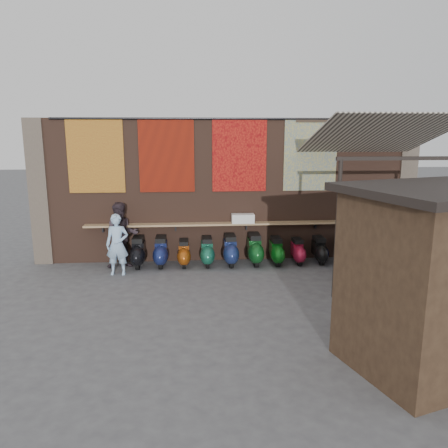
# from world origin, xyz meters

# --- Properties ---
(ground) EXTENTS (70.00, 70.00, 0.00)m
(ground) POSITION_xyz_m (0.00, 0.00, 0.00)
(ground) COLOR #474749
(ground) RESTS_ON ground
(brick_wall) EXTENTS (10.00, 0.40, 4.00)m
(brick_wall) POSITION_xyz_m (0.00, 2.70, 2.00)
(brick_wall) COLOR brown
(brick_wall) RESTS_ON ground
(pier_left) EXTENTS (0.50, 0.50, 4.00)m
(pier_left) POSITION_xyz_m (-5.20, 2.70, 2.00)
(pier_left) COLOR #4C4238
(pier_left) RESTS_ON ground
(pier_right) EXTENTS (0.50, 0.50, 4.00)m
(pier_right) POSITION_xyz_m (5.20, 2.70, 2.00)
(pier_right) COLOR #4C4238
(pier_right) RESTS_ON ground
(eating_counter) EXTENTS (8.00, 0.32, 0.05)m
(eating_counter) POSITION_xyz_m (0.00, 2.33, 1.10)
(eating_counter) COLOR #9E7A51
(eating_counter) RESTS_ON brick_wall
(shelf_box) EXTENTS (0.63, 0.29, 0.25)m
(shelf_box) POSITION_xyz_m (0.39, 2.30, 1.25)
(shelf_box) COLOR white
(shelf_box) RESTS_ON eating_counter
(tapestry_redgold) EXTENTS (1.50, 0.02, 2.00)m
(tapestry_redgold) POSITION_xyz_m (-3.60, 2.48, 3.00)
(tapestry_redgold) COLOR maroon
(tapestry_redgold) RESTS_ON brick_wall
(tapestry_sun) EXTENTS (1.50, 0.02, 2.00)m
(tapestry_sun) POSITION_xyz_m (-1.70, 2.48, 3.00)
(tapestry_sun) COLOR red
(tapestry_sun) RESTS_ON brick_wall
(tapestry_orange) EXTENTS (1.50, 0.02, 2.00)m
(tapestry_orange) POSITION_xyz_m (0.30, 2.48, 3.00)
(tapestry_orange) COLOR red
(tapestry_orange) RESTS_ON brick_wall
(tapestry_multi) EXTENTS (1.50, 0.02, 2.00)m
(tapestry_multi) POSITION_xyz_m (2.30, 2.48, 3.00)
(tapestry_multi) COLOR #2B579F
(tapestry_multi) RESTS_ON brick_wall
(hang_rail) EXTENTS (9.50, 0.06, 0.06)m
(hang_rail) POSITION_xyz_m (0.00, 2.47, 3.98)
(hang_rail) COLOR black
(hang_rail) RESTS_ON brick_wall
(scooter_stool_0) EXTENTS (0.39, 0.86, 0.82)m
(scooter_stool_0) POSITION_xyz_m (-2.52, 2.04, 0.41)
(scooter_stool_0) COLOR black
(scooter_stool_0) RESTS_ON ground
(scooter_stool_1) EXTENTS (0.38, 0.85, 0.81)m
(scooter_stool_1) POSITION_xyz_m (-1.90, 2.04, 0.41)
(scooter_stool_1) COLOR navy
(scooter_stool_1) RESTS_ON ground
(scooter_stool_2) EXTENTS (0.34, 0.76, 0.72)m
(scooter_stool_2) POSITION_xyz_m (-1.27, 1.99, 0.36)
(scooter_stool_2) COLOR #8F3F0D
(scooter_stool_2) RESTS_ON ground
(scooter_stool_3) EXTENTS (0.37, 0.82, 0.78)m
(scooter_stool_3) POSITION_xyz_m (-0.63, 2.01, 0.39)
(scooter_stool_3) COLOR #165A42
(scooter_stool_3) RESTS_ON ground
(scooter_stool_4) EXTENTS (0.40, 0.88, 0.84)m
(scooter_stool_4) POSITION_xyz_m (0.01, 1.99, 0.42)
(scooter_stool_4) COLOR navy
(scooter_stool_4) RESTS_ON ground
(scooter_stool_5) EXTENTS (0.40, 0.90, 0.85)m
(scooter_stool_5) POSITION_xyz_m (0.70, 2.01, 0.43)
(scooter_stool_5) COLOR #0E491A
(scooter_stool_5) RESTS_ON ground
(scooter_stool_6) EXTENTS (0.36, 0.79, 0.75)m
(scooter_stool_6) POSITION_xyz_m (1.30, 1.96, 0.37)
(scooter_stool_6) COLOR #0E6216
(scooter_stool_6) RESTS_ON ground
(scooter_stool_7) EXTENTS (0.33, 0.73, 0.70)m
(scooter_stool_7) POSITION_xyz_m (1.91, 1.99, 0.35)
(scooter_stool_7) COLOR #AA1635
(scooter_stool_7) RESTS_ON ground
(scooter_stool_8) EXTENTS (0.35, 0.78, 0.74)m
(scooter_stool_8) POSITION_xyz_m (2.53, 2.01, 0.37)
(scooter_stool_8) COLOR black
(scooter_stool_8) RESTS_ON ground
(scooter_stool_9) EXTENTS (0.34, 0.76, 0.72)m
(scooter_stool_9) POSITION_xyz_m (3.21, 2.02, 0.36)
(scooter_stool_9) COLOR navy
(scooter_stool_9) RESTS_ON ground
(diner_left) EXTENTS (0.60, 0.41, 1.59)m
(diner_left) POSITION_xyz_m (-2.96, 1.40, 0.80)
(diner_left) COLOR #9FC5E8
(diner_left) RESTS_ON ground
(diner_right) EXTENTS (0.98, 0.82, 1.80)m
(diner_right) POSITION_xyz_m (-2.93, 2.00, 0.90)
(diner_right) COLOR #32272E
(diner_right) RESTS_ON ground
(shopper_navy) EXTENTS (1.12, 0.97, 1.80)m
(shopper_navy) POSITION_xyz_m (4.10, 0.44, 0.90)
(shopper_navy) COLOR #171834
(shopper_navy) RESTS_ON ground
(shopper_grey) EXTENTS (1.33, 1.30, 1.83)m
(shopper_grey) POSITION_xyz_m (4.90, 0.30, 0.92)
(shopper_grey) COLOR #55565A
(shopper_grey) RESTS_ON ground
(shopper_tan) EXTENTS (0.93, 1.05, 1.80)m
(shopper_tan) POSITION_xyz_m (3.01, 0.38, 0.90)
(shopper_tan) COLOR #866455
(shopper_tan) RESTS_ON ground
(market_stall) EXTENTS (2.97, 2.55, 2.74)m
(market_stall) POSITION_xyz_m (2.71, -3.55, 1.37)
(market_stall) COLOR black
(market_stall) RESTS_ON ground
(stall_sign) EXTENTS (1.16, 0.39, 0.50)m
(stall_sign) POSITION_xyz_m (2.43, -2.61, 1.98)
(stall_sign) COLOR gold
(stall_sign) RESTS_ON market_stall
(stall_shelf) EXTENTS (2.03, 0.71, 0.06)m
(stall_shelf) POSITION_xyz_m (2.43, -2.61, 1.00)
(stall_shelf) COLOR #473321
(stall_shelf) RESTS_ON market_stall
(awning_canvas) EXTENTS (3.20, 3.28, 0.97)m
(awning_canvas) POSITION_xyz_m (3.50, 0.90, 3.55)
(awning_canvas) COLOR beige
(awning_canvas) RESTS_ON brick_wall
(awning_ledger) EXTENTS (3.30, 0.08, 0.12)m
(awning_ledger) POSITION_xyz_m (3.50, 2.49, 3.95)
(awning_ledger) COLOR #33261C
(awning_ledger) RESTS_ON brick_wall
(awning_header) EXTENTS (3.00, 0.08, 0.08)m
(awning_header) POSITION_xyz_m (3.50, -0.60, 3.08)
(awning_header) COLOR black
(awning_header) RESTS_ON awning_post_left
(awning_post_left) EXTENTS (0.09, 0.09, 3.10)m
(awning_post_left) POSITION_xyz_m (2.10, -0.60, 1.55)
(awning_post_left) COLOR black
(awning_post_left) RESTS_ON ground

